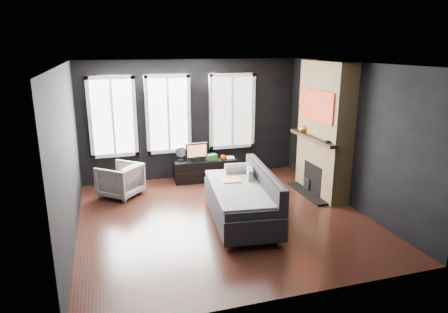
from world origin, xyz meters
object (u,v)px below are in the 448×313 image
object	(u,v)px
monitor	(197,151)
book	(227,153)
sofa	(241,196)
mantel_vase	(303,128)
mug	(223,157)
armchair	(120,179)
media_console	(205,170)

from	to	relation	value
monitor	book	distance (m)	0.72
sofa	mantel_vase	size ratio (longest dim) A/B	12.33
book	mug	bearing A→B (deg)	-143.25
mug	book	distance (m)	0.15
armchair	book	size ratio (longest dim) A/B	3.26
mug	monitor	bearing A→B (deg)	171.63
monitor	mantel_vase	bearing A→B (deg)	-31.67
armchair	book	distance (m)	2.47
media_console	mantel_vase	bearing A→B (deg)	-27.34
media_console	mug	bearing A→B (deg)	-10.53
media_console	book	xyz separation A→B (m)	(0.51, -0.01, 0.36)
media_console	mug	size ratio (longest dim) A/B	12.48
armchair	monitor	xyz separation A→B (m)	(1.71, 0.46, 0.34)
book	mantel_vase	distance (m)	1.84
sofa	mantel_vase	bearing A→B (deg)	42.35
armchair	monitor	world-z (taller)	monitor
mug	mantel_vase	bearing A→B (deg)	-33.44
armchair	sofa	bearing A→B (deg)	86.84
sofa	armchair	xyz separation A→B (m)	(-1.95, 1.88, -0.10)
media_console	monitor	bearing A→B (deg)	-177.17
sofa	book	world-z (taller)	sofa
book	mantel_vase	bearing A→B (deg)	-37.83
armchair	monitor	bearing A→B (deg)	146.02
media_console	book	size ratio (longest dim) A/B	6.22
sofa	monitor	distance (m)	2.37
media_console	monitor	xyz separation A→B (m)	(-0.20, -0.00, 0.47)
armchair	mantel_vase	bearing A→B (deg)	122.00
sofa	mug	world-z (taller)	sofa
media_console	mantel_vase	xyz separation A→B (m)	(1.85, -1.05, 1.07)
sofa	media_console	distance (m)	2.36
armchair	mug	distance (m)	2.34
sofa	armchair	bearing A→B (deg)	142.75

